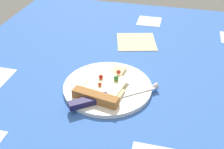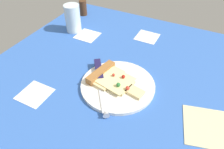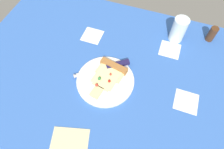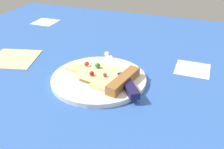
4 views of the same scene
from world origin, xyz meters
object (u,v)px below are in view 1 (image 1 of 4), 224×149
at_px(plate, 108,87).
at_px(napkin, 136,41).
at_px(pizza_slice, 103,88).
at_px(knife, 106,97).

relative_size(plate, napkin, 1.81).
bearing_deg(napkin, pizza_slice, 83.81).
bearing_deg(pizza_slice, plate, 90.23).
relative_size(pizza_slice, napkin, 1.43).
xyz_separation_m(plate, napkin, (-0.03, -0.28, -0.00)).
xyz_separation_m(plate, pizza_slice, (0.00, 0.02, 0.01)).
bearing_deg(knife, plate, 155.39).
height_order(plate, pizza_slice, pizza_slice).
xyz_separation_m(plate, knife, (-0.01, 0.06, 0.01)).
distance_m(pizza_slice, napkin, 0.31).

